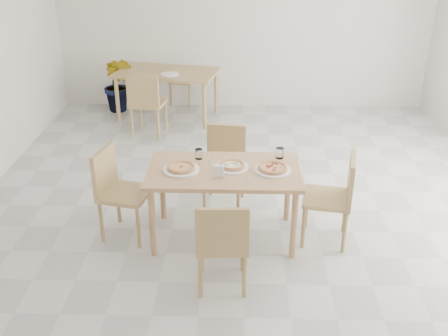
{
  "coord_description": "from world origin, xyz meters",
  "views": [
    {
      "loc": [
        -0.07,
        -5.02,
        2.92
      ],
      "look_at": [
        -0.2,
        -0.56,
        0.76
      ],
      "focal_mm": 42.0,
      "sensor_mm": 36.0,
      "label": 1
    }
  ],
  "objects_px": {
    "chair_east": "(337,193)",
    "napkin_holder": "(218,172)",
    "plate_pepperoni": "(273,170)",
    "chair_back_s": "(146,101)",
    "chair_west": "(117,187)",
    "pizza_mushroom": "(232,165)",
    "potted_plant": "(119,85)",
    "plate_margherita": "(181,170)",
    "chair_north": "(225,160)",
    "chair_back_n": "(185,76)",
    "main_table": "(224,177)",
    "chair_south": "(222,240)",
    "plate_empty": "(170,74)",
    "pizza_pepperoni": "(273,168)",
    "plate_mushroom": "(232,167)",
    "second_table": "(167,76)",
    "tumbler_b": "(199,154)",
    "pizza_margherita": "(181,167)"
  },
  "relations": [
    {
      "from": "chair_east",
      "to": "napkin_holder",
      "type": "height_order",
      "value": "chair_east"
    },
    {
      "from": "plate_pepperoni",
      "to": "chair_back_s",
      "type": "distance_m",
      "value": 3.14
    },
    {
      "from": "chair_west",
      "to": "chair_back_s",
      "type": "bearing_deg",
      "value": 15.84
    },
    {
      "from": "pizza_mushroom",
      "to": "potted_plant",
      "type": "xyz_separation_m",
      "value": [
        -1.9,
        3.68,
        -0.33
      ]
    },
    {
      "from": "plate_margherita",
      "to": "plate_pepperoni",
      "type": "distance_m",
      "value": 0.86
    },
    {
      "from": "chair_east",
      "to": "chair_back_s",
      "type": "height_order",
      "value": "chair_back_s"
    },
    {
      "from": "chair_west",
      "to": "plate_margherita",
      "type": "height_order",
      "value": "chair_west"
    },
    {
      "from": "chair_north",
      "to": "potted_plant",
      "type": "relative_size",
      "value": 0.97
    },
    {
      "from": "napkin_holder",
      "to": "chair_east",
      "type": "bearing_deg",
      "value": 9.12
    },
    {
      "from": "chair_back_n",
      "to": "chair_east",
      "type": "bearing_deg",
      "value": -48.61
    },
    {
      "from": "main_table",
      "to": "chair_back_s",
      "type": "height_order",
      "value": "chair_back_s"
    },
    {
      "from": "main_table",
      "to": "chair_south",
      "type": "relative_size",
      "value": 1.67
    },
    {
      "from": "chair_south",
      "to": "plate_empty",
      "type": "height_order",
      "value": "chair_south"
    },
    {
      "from": "chair_east",
      "to": "plate_pepperoni",
      "type": "xyz_separation_m",
      "value": [
        -0.62,
        0.01,
        0.23
      ]
    },
    {
      "from": "chair_back_s",
      "to": "plate_empty",
      "type": "height_order",
      "value": "chair_back_s"
    },
    {
      "from": "pizza_mushroom",
      "to": "pizza_pepperoni",
      "type": "bearing_deg",
      "value": -7.1
    },
    {
      "from": "main_table",
      "to": "chair_north",
      "type": "relative_size",
      "value": 1.66
    },
    {
      "from": "chair_north",
      "to": "chair_south",
      "type": "bearing_deg",
      "value": -82.35
    },
    {
      "from": "main_table",
      "to": "plate_mushroom",
      "type": "bearing_deg",
      "value": 19.62
    },
    {
      "from": "chair_north",
      "to": "napkin_holder",
      "type": "height_order",
      "value": "same"
    },
    {
      "from": "napkin_holder",
      "to": "chair_back_s",
      "type": "xyz_separation_m",
      "value": [
        -1.15,
        2.82,
        -0.27
      ]
    },
    {
      "from": "chair_south",
      "to": "chair_north",
      "type": "xyz_separation_m",
      "value": [
        -0.02,
        1.58,
        0.0
      ]
    },
    {
      "from": "chair_north",
      "to": "chair_back_s",
      "type": "xyz_separation_m",
      "value": [
        -1.18,
        1.9,
        0.03
      ]
    },
    {
      "from": "chair_south",
      "to": "potted_plant",
      "type": "distance_m",
      "value": 4.9
    },
    {
      "from": "plate_pepperoni",
      "to": "plate_empty",
      "type": "relative_size",
      "value": 1.29
    },
    {
      "from": "napkin_holder",
      "to": "plate_empty",
      "type": "bearing_deg",
      "value": 106.05
    },
    {
      "from": "plate_margherita",
      "to": "chair_back_n",
      "type": "relative_size",
      "value": 0.43
    },
    {
      "from": "chair_north",
      "to": "plate_margherita",
      "type": "distance_m",
      "value": 0.91
    },
    {
      "from": "chair_south",
      "to": "plate_pepperoni",
      "type": "height_order",
      "value": "chair_south"
    },
    {
      "from": "pizza_mushroom",
      "to": "napkin_holder",
      "type": "height_order",
      "value": "napkin_holder"
    },
    {
      "from": "second_table",
      "to": "chair_back_s",
      "type": "distance_m",
      "value": 0.85
    },
    {
      "from": "pizza_mushroom",
      "to": "chair_back_n",
      "type": "xyz_separation_m",
      "value": [
        -0.86,
        4.2,
        -0.32
      ]
    },
    {
      "from": "plate_pepperoni",
      "to": "tumbler_b",
      "type": "distance_m",
      "value": 0.76
    },
    {
      "from": "chair_south",
      "to": "main_table",
      "type": "bearing_deg",
      "value": -91.45
    },
    {
      "from": "chair_west",
      "to": "plate_margherita",
      "type": "distance_m",
      "value": 0.69
    },
    {
      "from": "plate_margherita",
      "to": "plate_pepperoni",
      "type": "bearing_deg",
      "value": 1.13
    },
    {
      "from": "main_table",
      "to": "plate_margherita",
      "type": "height_order",
      "value": "plate_margherita"
    },
    {
      "from": "chair_south",
      "to": "chair_back_s",
      "type": "height_order",
      "value": "chair_back_s"
    },
    {
      "from": "chair_west",
      "to": "plate_pepperoni",
      "type": "bearing_deg",
      "value": -79.34
    },
    {
      "from": "second_table",
      "to": "potted_plant",
      "type": "xyz_separation_m",
      "value": [
        -0.83,
        0.25,
        -0.22
      ]
    },
    {
      "from": "pizza_margherita",
      "to": "second_table",
      "type": "height_order",
      "value": "pizza_margherita"
    },
    {
      "from": "plate_margherita",
      "to": "pizza_pepperoni",
      "type": "height_order",
      "value": "pizza_pepperoni"
    },
    {
      "from": "pizza_pepperoni",
      "to": "chair_back_s",
      "type": "xyz_separation_m",
      "value": [
        -1.65,
        2.67,
        -0.24
      ]
    },
    {
      "from": "chair_east",
      "to": "tumbler_b",
      "type": "bearing_deg",
      "value": -90.64
    },
    {
      "from": "tumbler_b",
      "to": "second_table",
      "type": "relative_size",
      "value": 0.06
    },
    {
      "from": "pizza_mushroom",
      "to": "napkin_holder",
      "type": "distance_m",
      "value": 0.24
    },
    {
      "from": "chair_east",
      "to": "chair_south",
      "type": "bearing_deg",
      "value": -42.24
    },
    {
      "from": "napkin_holder",
      "to": "potted_plant",
      "type": "height_order",
      "value": "potted_plant"
    },
    {
      "from": "chair_north",
      "to": "plate_mushroom",
      "type": "xyz_separation_m",
      "value": [
        0.09,
        -0.71,
        0.25
      ]
    },
    {
      "from": "pizza_margherita",
      "to": "chair_east",
      "type": "bearing_deg",
      "value": 0.1
    }
  ]
}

